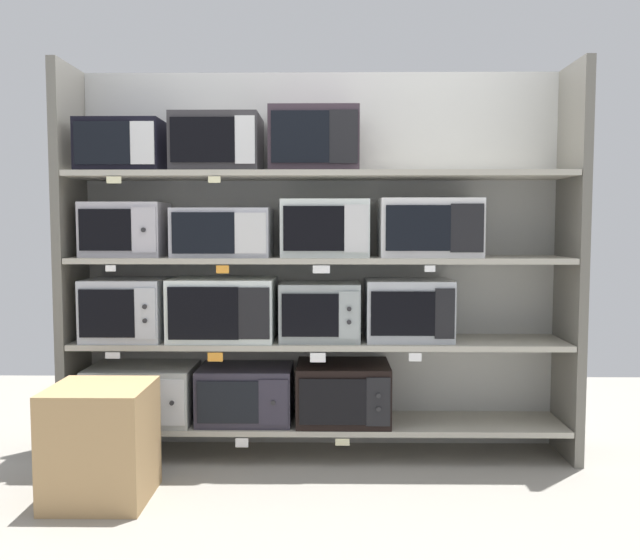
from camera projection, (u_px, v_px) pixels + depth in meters
The scene contains 36 objects.
ground at pixel (317, 536), 2.88m from camera, with size 6.66×6.00×0.02m, color gray.
back_panel at pixel (321, 261), 4.02m from camera, with size 2.86×0.04×2.13m, color #B2B2AD.
upright_left at pixel (71, 263), 3.81m from camera, with size 0.05×0.42×2.13m, color #68645B.
upright_right at pixel (571, 263), 3.77m from camera, with size 0.05×0.42×2.13m, color #68645B.
shelf_0 at pixel (320, 423), 3.86m from camera, with size 2.66×0.42×0.03m, color #ADA899.
microwave_0 at pixel (143, 393), 3.86m from camera, with size 0.57×0.43×0.30m.
microwave_1 at pixel (246, 394), 3.85m from camera, with size 0.51×0.39×0.30m.
microwave_2 at pixel (343, 392), 3.84m from camera, with size 0.50×0.43×0.32m.
price_tag_0 at pixel (134, 441), 3.66m from camera, with size 0.07×0.00×0.04m, color white.
price_tag_1 at pixel (242, 443), 3.65m from camera, with size 0.07×0.00×0.05m, color white.
price_tag_2 at pixel (342, 442), 3.65m from camera, with size 0.07×0.00×0.04m, color beige.
shelf_1 at pixel (320, 342), 3.82m from camera, with size 2.66×0.42×0.03m, color #ADA899.
microwave_3 at pixel (127, 309), 3.82m from camera, with size 0.43×0.41×0.33m.
microwave_4 at pixel (223, 309), 3.81m from camera, with size 0.56×0.41×0.34m.
microwave_5 at pixel (320, 311), 3.81m from camera, with size 0.43×0.37×0.31m.
microwave_6 at pixel (408, 310), 3.80m from camera, with size 0.46×0.34×0.33m.
price_tag_3 at pixel (113, 355), 3.63m from camera, with size 0.08×0.00×0.03m, color white.
price_tag_4 at pixel (215, 357), 3.62m from camera, with size 0.08×0.00×0.05m, color orange.
price_tag_5 at pixel (318, 358), 3.61m from camera, with size 0.08×0.00×0.05m, color white.
price_tag_6 at pixel (415, 357), 3.61m from camera, with size 0.07×0.00×0.04m, color white.
shelf_2 at pixel (320, 259), 3.79m from camera, with size 2.66×0.42×0.03m, color #ADA899.
microwave_7 at pixel (126, 230), 3.79m from camera, with size 0.43×0.34×0.29m.
microwave_8 at pixel (223, 233), 3.78m from camera, with size 0.52×0.39×0.26m.
microwave_9 at pixel (325, 228), 3.77m from camera, with size 0.47×0.35×0.31m.
microwave_10 at pixel (429, 228), 3.76m from camera, with size 0.54×0.37×0.31m.
price_tag_7 at pixel (111, 268), 3.59m from camera, with size 0.05×0.00×0.03m, color white.
price_tag_8 at pixel (223, 269), 3.58m from camera, with size 0.07×0.00×0.04m, color orange.
price_tag_9 at pixel (321, 269), 3.58m from camera, with size 0.09×0.00×0.04m, color white.
price_tag_10 at pixel (430, 269), 3.57m from camera, with size 0.05×0.00×0.03m, color white.
shelf_3 at pixel (320, 175), 3.75m from camera, with size 2.66×0.42×0.03m, color #ADA899.
microwave_11 at pixel (125, 147), 3.75m from camera, with size 0.44×0.42×0.27m.
microwave_12 at pixel (218, 144), 3.74m from camera, with size 0.46×0.40×0.30m.
microwave_13 at pixel (314, 141), 3.73m from camera, with size 0.47×0.34×0.34m.
price_tag_11 at pixel (114, 180), 3.56m from camera, with size 0.08×0.00×0.04m, color beige.
price_tag_12 at pixel (214, 180), 3.55m from camera, with size 0.06×0.00×0.03m, color beige.
shipping_carton at pixel (101, 443), 3.22m from camera, with size 0.45×0.45×0.53m, color tan.
Camera 1 is at (0.05, -3.78, 1.27)m, focal length 39.21 mm.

